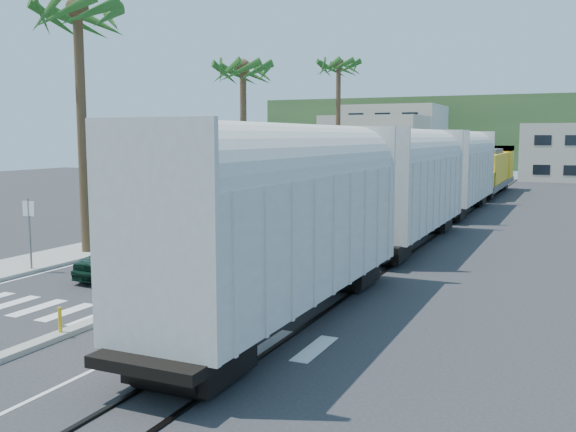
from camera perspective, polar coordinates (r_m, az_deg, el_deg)
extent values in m
plane|color=#28282B|center=(21.85, -12.20, -7.58)|extent=(140.00, 140.00, 0.00)
cube|color=gray|center=(47.28, -2.40, 0.55)|extent=(3.00, 90.00, 0.15)
cube|color=black|center=(46.02, 13.69, 0.11)|extent=(0.12, 100.00, 0.06)
cube|color=black|center=(45.78, 15.46, 0.02)|extent=(0.12, 100.00, 0.06)
cube|color=gray|center=(39.41, 5.37, -0.80)|extent=(0.45, 60.00, 0.15)
cylinder|color=gold|center=(18.78, -19.60, -8.68)|extent=(0.10, 0.10, 0.70)
cylinder|color=gold|center=(20.96, -13.87, -6.84)|extent=(0.10, 0.10, 0.70)
cylinder|color=gold|center=(23.32, -9.30, -5.31)|extent=(0.10, 0.10, 0.70)
cylinder|color=gold|center=(25.81, -5.60, -4.04)|extent=(0.10, 0.10, 0.70)
cylinder|color=gold|center=(28.40, -2.57, -2.99)|extent=(0.10, 0.10, 0.70)
cylinder|color=gold|center=(31.07, -0.06, -2.11)|extent=(0.10, 0.10, 0.70)
cylinder|color=gold|center=(33.79, 2.05, -1.36)|extent=(0.10, 0.10, 0.70)
cylinder|color=gold|center=(36.55, 3.84, -0.73)|extent=(0.10, 0.10, 0.70)
cylinder|color=gold|center=(39.35, 5.38, -0.19)|extent=(0.10, 0.10, 0.70)
cylinder|color=gold|center=(42.18, 6.71, 0.29)|extent=(0.10, 0.10, 0.70)
cylinder|color=gold|center=(45.03, 7.88, 0.70)|extent=(0.10, 0.10, 0.70)
cylinder|color=gold|center=(47.89, 8.90, 1.06)|extent=(0.10, 0.10, 0.70)
cylinder|color=gold|center=(50.78, 9.81, 1.38)|extent=(0.10, 0.10, 0.70)
cylinder|color=gold|center=(53.67, 10.62, 1.67)|extent=(0.10, 0.10, 0.70)
cylinder|color=gold|center=(56.58, 11.35, 1.93)|extent=(0.10, 0.10, 0.70)
cylinder|color=gold|center=(59.50, 12.01, 2.16)|extent=(0.10, 0.10, 0.70)
cube|color=silver|center=(20.34, -15.59, -8.77)|extent=(14.00, 2.20, 0.01)
cube|color=silver|center=(46.55, -0.54, 0.36)|extent=(0.12, 90.00, 0.01)
cube|color=silver|center=(43.48, 10.65, -0.24)|extent=(0.12, 90.00, 0.01)
cube|color=#BAB8AB|center=(18.65, -0.27, -1.46)|extent=(3.00, 12.88, 3.40)
cylinder|color=#BAB8AB|center=(18.48, -0.27, 3.76)|extent=(2.90, 12.58, 2.90)
cube|color=black|center=(19.11, -0.26, -8.00)|extent=(2.60, 12.88, 1.00)
cube|color=#BAB8AB|center=(32.80, 10.75, 2.13)|extent=(3.00, 12.88, 3.40)
cylinder|color=#BAB8AB|center=(32.70, 10.82, 5.10)|extent=(2.90, 12.58, 2.90)
cube|color=black|center=(33.06, 10.66, -1.67)|extent=(2.60, 12.88, 1.00)
cube|color=#BAB8AB|center=(47.47, 15.06, 3.52)|extent=(3.00, 12.88, 3.40)
cylinder|color=#BAB8AB|center=(47.40, 15.13, 5.57)|extent=(2.90, 12.58, 2.90)
cube|color=black|center=(47.65, 14.98, 0.88)|extent=(2.60, 12.88, 1.00)
cube|color=#4C4C4F|center=(63.39, 17.40, 2.78)|extent=(3.00, 17.00, 0.50)
cube|color=yellow|center=(62.30, 17.33, 4.15)|extent=(2.70, 12.24, 2.60)
cube|color=yellow|center=(69.02, 18.05, 4.63)|extent=(3.00, 3.74, 3.20)
cube|color=black|center=(63.43, 17.38, 2.24)|extent=(2.60, 13.60, 0.90)
cylinder|color=brown|center=(30.88, -17.82, 6.81)|extent=(0.44, 0.44, 11.00)
sphere|color=#24561B|center=(31.39, -18.23, 17.17)|extent=(3.20, 3.20, 3.20)
cylinder|color=brown|center=(44.22, -3.97, 6.48)|extent=(0.44, 0.44, 10.00)
sphere|color=#24561B|center=(44.46, -4.03, 13.13)|extent=(3.20, 3.20, 3.20)
cylinder|color=brown|center=(60.56, 4.46, 7.59)|extent=(0.44, 0.44, 12.00)
sphere|color=#24561B|center=(60.92, 4.52, 13.38)|extent=(3.20, 3.20, 3.20)
cylinder|color=slate|center=(27.81, -21.96, -1.63)|extent=(0.08, 0.08, 3.00)
cube|color=silver|center=(27.68, -22.07, 0.62)|extent=(0.60, 0.04, 0.60)
cube|color=#B3A58E|center=(82.41, 7.74, 6.02)|extent=(12.00, 10.00, 8.00)
cube|color=#B3A58E|center=(98.33, 9.33, 6.75)|extent=(14.00, 12.00, 10.00)
cube|color=#B3A58E|center=(86.94, 24.05, 5.20)|extent=(12.00, 10.00, 7.00)
cube|color=#385628|center=(117.60, 18.36, 7.01)|extent=(80.00, 20.00, 12.00)
imported|color=#0F2F1F|center=(26.20, -14.22, -3.32)|extent=(2.72, 5.20, 1.67)
imported|color=black|center=(32.20, -5.86, -1.35)|extent=(1.62, 4.63, 1.53)
imported|color=black|center=(36.93, -2.57, -0.38)|extent=(2.34, 4.79, 1.33)
imported|color=gray|center=(42.24, 0.99, 0.59)|extent=(2.78, 5.12, 1.35)
imported|color=#9EA0A5|center=(22.35, -5.82, -5.73)|extent=(2.13, 2.50, 1.05)
imported|color=white|center=(22.21, -6.07, -3.35)|extent=(0.98, 0.92, 1.83)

